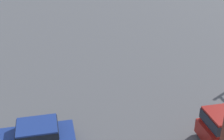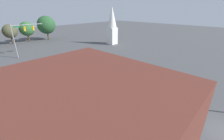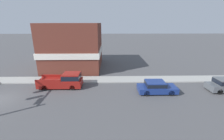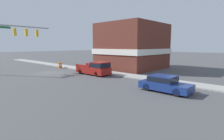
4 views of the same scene
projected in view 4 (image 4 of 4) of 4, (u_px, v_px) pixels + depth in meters
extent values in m
plane|color=#4C4C4F|center=(51.00, 73.00, 26.07)|extent=(200.00, 200.00, 0.00)
cube|color=#9E9E99|center=(82.00, 69.00, 30.20)|extent=(2.40, 60.00, 0.14)
cylinder|color=gray|center=(24.00, 27.00, 25.86)|extent=(7.59, 0.18, 0.18)
cube|color=gold|center=(15.00, 32.00, 24.96)|extent=(0.36, 0.36, 1.05)
sphere|color=green|center=(14.00, 30.00, 25.06)|extent=(0.22, 0.22, 0.22)
cube|color=gold|center=(26.00, 33.00, 26.13)|extent=(0.36, 0.36, 1.05)
sphere|color=green|center=(26.00, 31.00, 26.22)|extent=(0.22, 0.22, 0.22)
cube|color=gold|center=(37.00, 33.00, 27.29)|extent=(0.36, 0.36, 1.05)
sphere|color=green|center=(36.00, 31.00, 27.38)|extent=(0.22, 0.22, 0.22)
cube|color=#196B38|center=(5.00, 27.00, 24.02)|extent=(1.40, 0.04, 0.30)
cylinder|color=black|center=(185.00, 89.00, 15.08)|extent=(0.22, 0.66, 0.66)
cylinder|color=black|center=(177.00, 93.00, 13.86)|extent=(0.22, 0.66, 0.66)
cylinder|color=black|center=(156.00, 84.00, 16.93)|extent=(0.22, 0.66, 0.66)
cylinder|color=black|center=(147.00, 87.00, 15.70)|extent=(0.22, 0.66, 0.66)
cube|color=navy|center=(165.00, 86.00, 15.37)|extent=(1.91, 4.42, 0.63)
cube|color=navy|center=(163.00, 79.00, 15.46)|extent=(1.75, 2.12, 0.60)
cube|color=black|center=(163.00, 79.00, 15.46)|extent=(1.77, 2.21, 0.42)
cylinder|color=black|center=(106.00, 73.00, 24.09)|extent=(0.22, 0.66, 0.66)
cylinder|color=black|center=(96.00, 74.00, 22.80)|extent=(0.22, 0.66, 0.66)
cylinder|color=black|center=(90.00, 70.00, 26.32)|extent=(0.22, 0.66, 0.66)
cylinder|color=black|center=(81.00, 72.00, 25.03)|extent=(0.22, 0.66, 0.66)
cube|color=maroon|center=(93.00, 70.00, 24.52)|extent=(1.99, 5.35, 0.85)
cube|color=maroon|center=(100.00, 65.00, 23.42)|extent=(1.89, 2.03, 0.82)
cube|color=black|center=(100.00, 65.00, 23.42)|extent=(1.91, 2.11, 0.57)
cube|color=maroon|center=(93.00, 65.00, 25.90)|extent=(0.12, 3.02, 0.35)
cube|color=maroon|center=(82.00, 66.00, 24.54)|extent=(0.12, 3.02, 0.35)
cylinder|color=orange|center=(60.00, 65.00, 31.50)|extent=(0.60, 0.60, 1.02)
cylinder|color=white|center=(60.00, 65.00, 31.49)|extent=(0.62, 0.62, 0.18)
cube|color=brown|center=(133.00, 46.00, 30.91)|extent=(10.52, 9.25, 7.77)
cube|color=silver|center=(132.00, 51.00, 31.02)|extent=(10.82, 9.55, 0.90)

